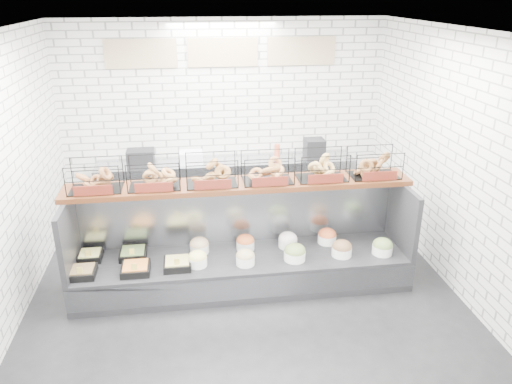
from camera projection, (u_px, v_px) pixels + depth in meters
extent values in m
plane|color=black|center=(246.00, 297.00, 5.89)|extent=(5.50, 5.50, 0.00)
cube|color=white|center=(224.00, 118.00, 7.84)|extent=(5.00, 0.02, 3.00)
cube|color=white|center=(464.00, 168.00, 5.64)|extent=(0.02, 5.50, 3.00)
cube|color=white|center=(244.00, 32.00, 4.75)|extent=(5.00, 5.50, 0.02)
cube|color=#CDB68E|center=(141.00, 54.00, 7.28)|extent=(1.05, 0.03, 0.42)
cube|color=#CDB68E|center=(223.00, 52.00, 7.43)|extent=(1.05, 0.03, 0.42)
cube|color=#CDB68E|center=(301.00, 51.00, 7.59)|extent=(1.05, 0.03, 0.42)
cube|color=black|center=(243.00, 270.00, 6.09)|extent=(4.00, 0.90, 0.40)
cube|color=#93969B|center=(247.00, 288.00, 5.68)|extent=(4.00, 0.03, 0.28)
cube|color=#93969B|center=(239.00, 211.00, 6.24)|extent=(4.00, 0.08, 0.80)
cube|color=black|center=(69.00, 236.00, 5.61)|extent=(0.06, 0.90, 0.80)
cube|color=black|center=(402.00, 216.00, 6.11)|extent=(0.06, 0.90, 0.80)
cube|color=black|center=(83.00, 273.00, 5.57)|extent=(0.29, 0.29, 0.08)
cube|color=brown|center=(82.00, 270.00, 5.56)|extent=(0.25, 0.25, 0.04)
cube|color=#DFC44D|center=(80.00, 270.00, 5.44)|extent=(0.06, 0.01, 0.08)
cube|color=black|center=(91.00, 256.00, 5.91)|extent=(0.27, 0.27, 0.08)
cube|color=#EAE678|center=(90.00, 254.00, 5.90)|extent=(0.23, 0.23, 0.04)
cube|color=#DFC44D|center=(88.00, 253.00, 5.79)|extent=(0.06, 0.01, 0.08)
cube|color=black|center=(136.00, 269.00, 5.64)|extent=(0.32, 0.32, 0.08)
cube|color=orange|center=(135.00, 266.00, 5.63)|extent=(0.27, 0.27, 0.04)
cube|color=#DFC44D|center=(134.00, 267.00, 5.51)|extent=(0.06, 0.01, 0.08)
cube|color=black|center=(133.00, 254.00, 5.96)|extent=(0.31, 0.31, 0.08)
cube|color=olive|center=(133.00, 251.00, 5.95)|extent=(0.27, 0.27, 0.04)
cube|color=#DFC44D|center=(132.00, 252.00, 5.83)|extent=(0.06, 0.01, 0.08)
cube|color=black|center=(177.00, 264.00, 5.74)|extent=(0.31, 0.31, 0.08)
cube|color=#CDBD68|center=(177.00, 261.00, 5.73)|extent=(0.26, 0.26, 0.04)
cube|color=#DFC44D|center=(177.00, 262.00, 5.61)|extent=(0.06, 0.01, 0.08)
cylinder|color=white|center=(198.00, 261.00, 5.77)|extent=(0.22, 0.22, 0.11)
ellipsoid|color=#E9E377|center=(198.00, 257.00, 5.75)|extent=(0.21, 0.21, 0.15)
cylinder|color=white|center=(199.00, 248.00, 6.07)|extent=(0.23, 0.23, 0.11)
ellipsoid|color=tan|center=(199.00, 244.00, 6.04)|extent=(0.23, 0.23, 0.16)
cylinder|color=white|center=(245.00, 260.00, 5.80)|extent=(0.22, 0.22, 0.11)
ellipsoid|color=tan|center=(245.00, 255.00, 5.78)|extent=(0.22, 0.22, 0.15)
cylinder|color=white|center=(245.00, 245.00, 6.14)|extent=(0.22, 0.22, 0.11)
ellipsoid|color=orange|center=(245.00, 241.00, 6.12)|extent=(0.22, 0.22, 0.15)
cylinder|color=white|center=(295.00, 255.00, 5.90)|extent=(0.26, 0.26, 0.11)
ellipsoid|color=olive|center=(295.00, 251.00, 5.88)|extent=(0.25, 0.25, 0.18)
cylinder|color=white|center=(288.00, 243.00, 6.20)|extent=(0.23, 0.23, 0.11)
ellipsoid|color=silver|center=(288.00, 238.00, 6.18)|extent=(0.23, 0.23, 0.16)
cylinder|color=white|center=(342.00, 251.00, 5.99)|extent=(0.24, 0.24, 0.11)
ellipsoid|color=brown|center=(342.00, 247.00, 5.97)|extent=(0.24, 0.24, 0.17)
cylinder|color=white|center=(327.00, 239.00, 6.29)|extent=(0.23, 0.23, 0.11)
ellipsoid|color=#E0602F|center=(327.00, 234.00, 6.27)|extent=(0.23, 0.23, 0.16)
cylinder|color=white|center=(382.00, 249.00, 6.04)|extent=(0.25, 0.25, 0.11)
ellipsoid|color=olive|center=(383.00, 245.00, 6.01)|extent=(0.24, 0.24, 0.17)
cube|color=#3A1A0C|center=(240.00, 185.00, 5.90)|extent=(4.10, 0.50, 0.06)
cube|color=black|center=(95.00, 176.00, 5.61)|extent=(0.60, 0.38, 0.34)
cube|color=#581A10|center=(93.00, 191.00, 5.46)|extent=(0.42, 0.02, 0.11)
cube|color=black|center=(154.00, 173.00, 5.70)|extent=(0.60, 0.38, 0.34)
cube|color=#581A10|center=(154.00, 187.00, 5.55)|extent=(0.42, 0.02, 0.11)
cube|color=black|center=(212.00, 170.00, 5.78)|extent=(0.60, 0.38, 0.34)
cube|color=#581A10|center=(213.00, 184.00, 5.63)|extent=(0.42, 0.02, 0.11)
cube|color=black|center=(267.00, 168.00, 5.87)|extent=(0.60, 0.38, 0.34)
cube|color=#581A10|center=(270.00, 182.00, 5.72)|extent=(0.42, 0.02, 0.11)
cube|color=black|center=(322.00, 165.00, 5.95)|extent=(0.60, 0.38, 0.34)
cube|color=#581A10|center=(326.00, 179.00, 5.80)|extent=(0.42, 0.02, 0.11)
cube|color=black|center=(374.00, 163.00, 6.03)|extent=(0.60, 0.38, 0.34)
cube|color=#581A10|center=(380.00, 176.00, 5.89)|extent=(0.42, 0.02, 0.11)
cube|color=#93969B|center=(227.00, 187.00, 7.95)|extent=(4.00, 0.60, 0.90)
cube|color=black|center=(141.00, 158.00, 7.52)|extent=(0.40, 0.30, 0.24)
cube|color=silver|center=(191.00, 157.00, 7.62)|extent=(0.35, 0.28, 0.18)
cylinder|color=#CD5233|center=(277.00, 151.00, 7.85)|extent=(0.09, 0.09, 0.22)
cube|color=black|center=(314.00, 148.00, 7.84)|extent=(0.30, 0.30, 0.30)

